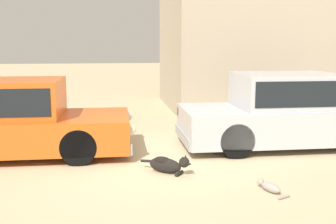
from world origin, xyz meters
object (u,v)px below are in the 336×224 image
object	(u,v)px
parked_sedan_nearest	(8,119)
stray_cat	(270,187)
stray_dog_spotted	(167,164)
parked_sedan_second	(286,111)

from	to	relation	value
parked_sedan_nearest	stray_cat	size ratio (longest dim) A/B	8.02
parked_sedan_nearest	stray_cat	distance (m)	5.03
parked_sedan_nearest	stray_dog_spotted	xyz separation A→B (m)	(2.89, -1.53, -0.57)
stray_dog_spotted	stray_cat	xyz separation A→B (m)	(1.37, -1.06, -0.09)
stray_dog_spotted	stray_cat	distance (m)	1.74
parked_sedan_second	stray_dog_spotted	size ratio (longest dim) A/B	5.60
parked_sedan_nearest	stray_dog_spotted	bearing A→B (deg)	-27.13
parked_sedan_nearest	stray_cat	xyz separation A→B (m)	(4.26, -2.59, -0.66)
parked_sedan_second	stray_cat	xyz separation A→B (m)	(-1.38, -2.60, -0.68)
parked_sedan_second	stray_dog_spotted	bearing A→B (deg)	-150.08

